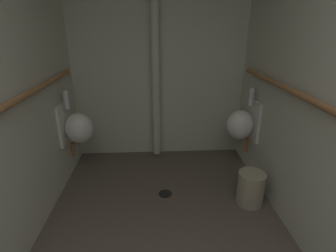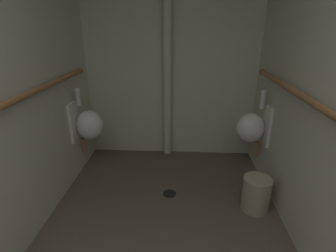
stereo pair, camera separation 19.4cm
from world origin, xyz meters
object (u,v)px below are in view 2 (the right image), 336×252
urinal_right_mid (252,127)px  floor_drain (169,193)px  urinal_left_mid (88,124)px  waste_bin (256,194)px  standpipe_back_wall (167,50)px

urinal_right_mid → floor_drain: urinal_right_mid is taller
urinal_left_mid → urinal_right_mid: size_ratio=1.00×
urinal_right_mid → waste_bin: size_ratio=2.27×
urinal_left_mid → standpipe_back_wall: (0.87, 0.46, 0.76)m
standpipe_back_wall → floor_drain: (0.07, -0.87, -1.36)m
urinal_left_mid → waste_bin: bearing=-18.6°
waste_bin → floor_drain: bearing=167.5°
urinal_left_mid → floor_drain: urinal_left_mid is taller
standpipe_back_wall → floor_drain: 1.62m
urinal_left_mid → floor_drain: (0.94, -0.41, -0.60)m
urinal_left_mid → waste_bin: urinal_left_mid is taller
urinal_right_mid → waste_bin: (-0.06, -0.59, -0.43)m
urinal_left_mid → waste_bin: size_ratio=2.27×
standpipe_back_wall → urinal_right_mid: bearing=-25.6°
urinal_left_mid → urinal_right_mid: same height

